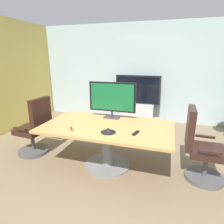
# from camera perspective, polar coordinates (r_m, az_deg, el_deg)

# --- Properties ---
(ground_plane) EXTENTS (6.88, 6.88, 0.00)m
(ground_plane) POSITION_cam_1_polar(r_m,az_deg,el_deg) (3.16, -1.55, -17.91)
(ground_plane) COLOR #7A664C
(wall_back_glass_partition) EXTENTS (5.88, 0.10, 2.67)m
(wall_back_glass_partition) POSITION_cam_1_polar(r_m,az_deg,el_deg) (5.47, 8.35, 11.48)
(wall_back_glass_partition) COLOR #9EB2B7
(wall_back_glass_partition) RESTS_ON ground
(conference_table) EXTENTS (2.06, 1.16, 0.72)m
(conference_table) POSITION_cam_1_polar(r_m,az_deg,el_deg) (3.10, -1.37, -7.02)
(conference_table) COLOR #B2894C
(conference_table) RESTS_ON ground
(office_chair_left) EXTENTS (0.61, 0.59, 1.09)m
(office_chair_left) POSITION_cam_1_polar(r_m,az_deg,el_deg) (3.80, -22.10, -5.29)
(office_chair_left) COLOR #4C4C51
(office_chair_left) RESTS_ON ground
(office_chair_right) EXTENTS (0.60, 0.58, 1.09)m
(office_chair_right) POSITION_cam_1_polar(r_m,az_deg,el_deg) (3.11, 25.09, -10.44)
(office_chair_right) COLOR #4C4C51
(office_chair_right) RESTS_ON ground
(tv_monitor) EXTENTS (0.84, 0.18, 0.64)m
(tv_monitor) POSITION_cam_1_polar(r_m,az_deg,el_deg) (3.33, 0.04, 4.25)
(tv_monitor) COLOR #333338
(tv_monitor) RESTS_ON conference_table
(wall_display_unit) EXTENTS (1.20, 0.36, 1.31)m
(wall_display_unit) POSITION_cam_1_polar(r_m,az_deg,el_deg) (5.27, 7.56, 1.49)
(wall_display_unit) COLOR #B7BABC
(wall_display_unit) RESTS_ON ground
(conference_phone) EXTENTS (0.22, 0.22, 0.07)m
(conference_phone) POSITION_cam_1_polar(r_m,az_deg,el_deg) (2.75, -1.13, -5.56)
(conference_phone) COLOR black
(conference_phone) RESTS_ON conference_table
(remote_control) EXTENTS (0.09, 0.18, 0.02)m
(remote_control) POSITION_cam_1_polar(r_m,az_deg,el_deg) (2.74, 7.19, -6.28)
(remote_control) COLOR black
(remote_control) RESTS_ON conference_table
(whiteboard_marker) EXTENTS (0.10, 0.11, 0.02)m
(whiteboard_marker) POSITION_cam_1_polar(r_m,az_deg,el_deg) (2.94, -12.16, -4.90)
(whiteboard_marker) COLOR red
(whiteboard_marker) RESTS_ON conference_table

